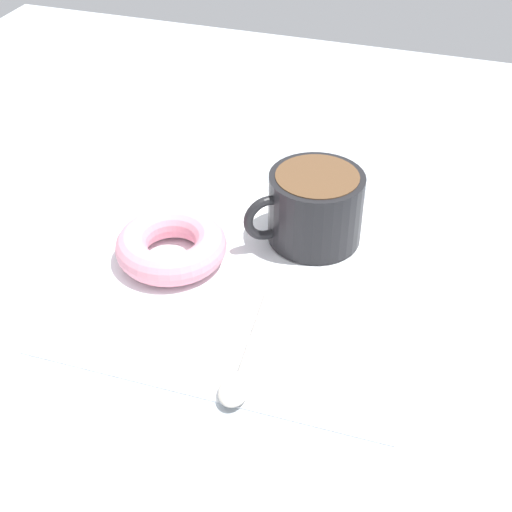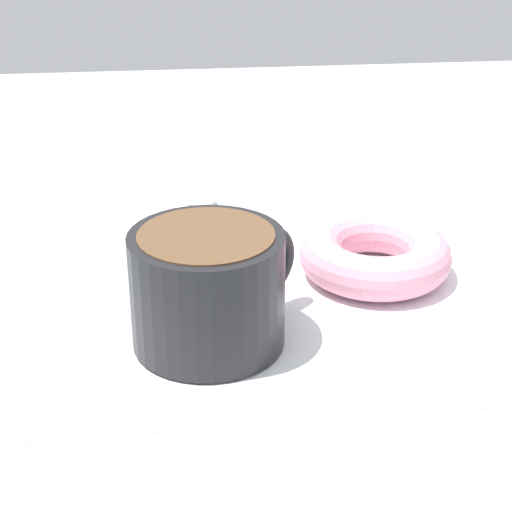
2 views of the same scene
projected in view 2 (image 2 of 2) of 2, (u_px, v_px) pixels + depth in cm
name	position (u px, v px, depth cm)	size (l,w,h in cm)	color
ground_plane	(284.00, 286.00, 60.63)	(120.00, 120.00, 2.00)	#B2BCC6
napkin	(256.00, 284.00, 58.43)	(30.91, 30.91, 0.30)	white
coffee_cup	(209.00, 286.00, 50.08)	(10.56, 9.56, 7.09)	black
donut	(375.00, 254.00, 58.85)	(10.50, 10.50, 3.00)	pink
spoon	(204.00, 208.00, 68.96)	(2.70, 13.78, 0.90)	#B7B2A8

